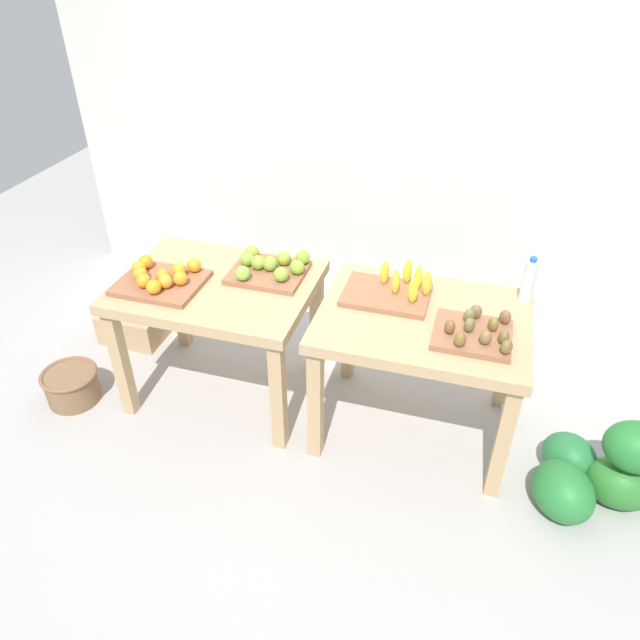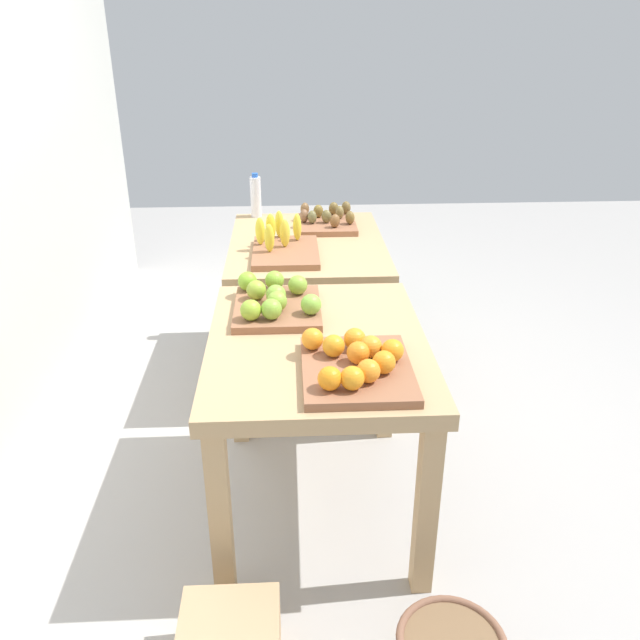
{
  "view_description": "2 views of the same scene",
  "coord_description": "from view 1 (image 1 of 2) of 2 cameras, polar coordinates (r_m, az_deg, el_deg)",
  "views": [
    {
      "loc": [
        0.76,
        -2.46,
        2.42
      ],
      "look_at": [
        0.01,
        0.04,
        0.59
      ],
      "focal_mm": 33.39,
      "sensor_mm": 36.0,
      "label": 1
    },
    {
      "loc": [
        -2.68,
        0.1,
        1.84
      ],
      "look_at": [
        -0.09,
        -0.03,
        0.61
      ],
      "focal_mm": 36.52,
      "sensor_mm": 36.0,
      "label": 2
    }
  ],
  "objects": [
    {
      "name": "apple_bin",
      "position": [
        3.26,
        -4.88,
        5.03
      ],
      "size": [
        0.42,
        0.37,
        0.11
      ],
      "color": "#935E41",
      "rests_on": "display_table_left"
    },
    {
      "name": "display_table_right",
      "position": [
        3.04,
        9.76,
        -1.32
      ],
      "size": [
        1.04,
        0.8,
        0.76
      ],
      "color": "tan",
      "rests_on": "ground_plane"
    },
    {
      "name": "display_table_left",
      "position": [
        3.31,
        -9.71,
        1.98
      ],
      "size": [
        1.04,
        0.8,
        0.76
      ],
      "color": "tan",
      "rests_on": "ground_plane"
    },
    {
      "name": "ground_plane",
      "position": [
        3.53,
        -0.35,
        -8.24
      ],
      "size": [
        8.0,
        8.0,
        0.0
      ],
      "primitive_type": "plane",
      "color": "#A7A4A1"
    },
    {
      "name": "cardboard_produce_box",
      "position": [
        4.19,
        -17.38,
        -0.41
      ],
      "size": [
        0.4,
        0.3,
        0.21
      ],
      "primitive_type": "cube",
      "color": "tan",
      "rests_on": "ground_plane"
    },
    {
      "name": "wicker_basket",
      "position": [
        3.8,
        -22.7,
        -5.76
      ],
      "size": [
        0.32,
        0.32,
        0.2
      ],
      "color": "brown",
      "rests_on": "ground_plane"
    },
    {
      "name": "orange_bin",
      "position": [
        3.26,
        -15.03,
        3.84
      ],
      "size": [
        0.44,
        0.37,
        0.11
      ],
      "color": "#935E41",
      "rests_on": "display_table_left"
    },
    {
      "name": "watermelon_pile",
      "position": [
        3.23,
        24.93,
        -13.1
      ],
      "size": [
        0.65,
        0.64,
        0.5
      ],
      "color": "#297029",
      "rests_on": "ground_plane"
    },
    {
      "name": "back_wall",
      "position": [
        3.99,
        5.66,
        21.51
      ],
      "size": [
        4.4,
        0.12,
        3.0
      ],
      "primitive_type": "cube",
      "color": "silver",
      "rests_on": "ground_plane"
    },
    {
      "name": "banana_crate",
      "position": [
        3.08,
        6.97,
        2.85
      ],
      "size": [
        0.45,
        0.32,
        0.17
      ],
      "color": "#935E41",
      "rests_on": "display_table_right"
    },
    {
      "name": "water_bottle",
      "position": [
        3.16,
        19.36,
        3.54
      ],
      "size": [
        0.06,
        0.06,
        0.25
      ],
      "color": "silver",
      "rests_on": "display_table_right"
    },
    {
      "name": "kiwi_bin",
      "position": [
        2.86,
        14.68,
        -1.15
      ],
      "size": [
        0.37,
        0.32,
        0.1
      ],
      "color": "#935E41",
      "rests_on": "display_table_right"
    }
  ]
}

